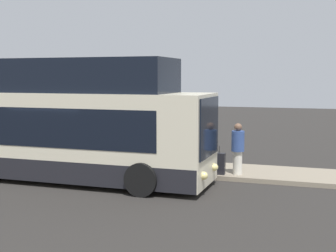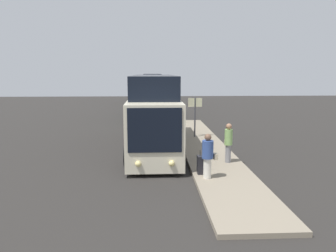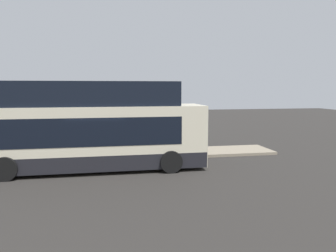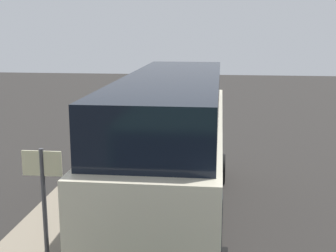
{
  "view_description": "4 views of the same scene",
  "coord_description": "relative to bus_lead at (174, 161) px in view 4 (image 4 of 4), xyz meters",
  "views": [
    {
      "loc": [
        8.34,
        -13.62,
        3.5
      ],
      "look_at": [
        3.48,
        0.66,
        1.9
      ],
      "focal_mm": 50.0,
      "sensor_mm": 36.0,
      "label": 1
    },
    {
      "loc": [
        17.73,
        -0.05,
        4.28
      ],
      "look_at": [
        3.48,
        0.66,
        1.9
      ],
      "focal_mm": 35.0,
      "sensor_mm": 36.0,
      "label": 2
    },
    {
      "loc": [
        0.46,
        -15.23,
        3.78
      ],
      "look_at": [
        3.48,
        0.66,
        1.9
      ],
      "focal_mm": 35.0,
      "sensor_mm": 36.0,
      "label": 3
    },
    {
      "loc": [
        -12.09,
        -1.11,
        5.24
      ],
      "look_at": [
        3.48,
        0.66,
        1.9
      ],
      "focal_mm": 50.0,
      "sensor_mm": 36.0,
      "label": 4
    }
  ],
  "objects": [
    {
      "name": "suitcase",
      "position": [
        5.36,
        1.83,
        -1.28
      ],
      "size": [
        0.4,
        0.22,
        0.98
      ],
      "color": "black",
      "rests_on": "platform"
    },
    {
      "name": "passenger_boarding",
      "position": [
        3.76,
        3.37,
        -0.66
      ],
      "size": [
        0.54,
        0.38,
        1.81
      ],
      "rotation": [
        0.0,
        0.0,
        1.52
      ],
      "color": "gray",
      "rests_on": "platform"
    },
    {
      "name": "sign_post",
      "position": [
        -2.33,
        2.63,
        0.02
      ],
      "size": [
        0.1,
        0.88,
        2.53
      ],
      "color": "#4C4C51",
      "rests_on": "platform"
    },
    {
      "name": "platform",
      "position": [
        0.45,
        2.8,
        -1.73
      ],
      "size": [
        20.0,
        2.51,
        0.16
      ],
      "color": "gray",
      "rests_on": "ground"
    },
    {
      "name": "bus_lead",
      "position": [
        0.0,
        0.0,
        0.0
      ],
      "size": [
        10.8,
        2.76,
        4.08
      ],
      "color": "beige",
      "rests_on": "ground"
    },
    {
      "name": "passenger_waiting",
      "position": [
        5.96,
        2.05,
        -0.71
      ],
      "size": [
        0.52,
        0.67,
        1.76
      ],
      "rotation": [
        0.0,
        0.0,
        0.21
      ],
      "color": "silver",
      "rests_on": "platform"
    },
    {
      "name": "ground",
      "position": [
        0.45,
        -0.06,
        -1.8
      ],
      "size": [
        80.0,
        80.0,
        0.0
      ],
      "primitive_type": "plane",
      "color": "#2B2826"
    }
  ]
}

